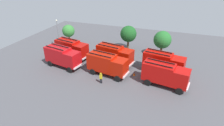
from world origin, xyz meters
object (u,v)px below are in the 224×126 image
tree_1 (128,34)px  traffic_cone_0 (134,74)px  fire_truck_0 (62,56)px  fire_truck_4 (115,54)px  fire_truck_2 (165,74)px  fire_truck_5 (163,62)px  fire_truck_1 (107,64)px  tree_2 (162,40)px  fire_truck_3 (72,48)px  firefighter_1 (117,55)px  firefighter_0 (101,78)px  tree_0 (68,31)px  lamppost (58,32)px  traffic_cone_1 (183,66)px

tree_1 → traffic_cone_0: (4.10, -10.76, -3.47)m
fire_truck_0 → fire_truck_4: same height
fire_truck_2 → fire_truck_5: size_ratio=1.00×
fire_truck_1 → tree_1: 12.18m
fire_truck_2 → tree_2: bearing=108.8°
fire_truck_2 → fire_truck_3: same height
fire_truck_3 → tree_2: size_ratio=1.35×
traffic_cone_0 → fire_truck_3: bearing=169.0°
firefighter_1 → fire_truck_5: bearing=100.2°
fire_truck_1 → fire_truck_5: bearing=31.9°
fire_truck_1 → firefighter_0: (0.02, -2.94, -1.11)m
tree_0 → traffic_cone_0: 21.57m
lamppost → fire_truck_0: bearing=-52.4°
fire_truck_2 → traffic_cone_1: 8.03m
fire_truck_1 → traffic_cone_0: bearing=24.8°
fire_truck_0 → fire_truck_1: size_ratio=1.01×
firefighter_1 → lamppost: (-14.66, 1.34, 2.99)m
tree_0 → fire_truck_0: bearing=-64.1°
fire_truck_1 → tree_0: tree_0 is taller
traffic_cone_0 → firefighter_1: bearing=132.8°
fire_truck_0 → fire_truck_3: size_ratio=1.00×
fire_truck_2 → firefighter_0: fire_truck_2 is taller
fire_truck_3 → tree_1: 12.78m
traffic_cone_1 → tree_0: bearing=171.2°
fire_truck_4 → traffic_cone_0: (4.61, -2.85, -1.87)m
traffic_cone_1 → lamppost: lamppost is taller
fire_truck_5 → firefighter_1: bearing=174.3°
firefighter_0 → tree_0: bearing=38.6°
fire_truck_4 → firefighter_1: fire_truck_4 is taller
firefighter_0 → tree_0: 20.34m
fire_truck_4 → firefighter_0: 7.17m
fire_truck_4 → traffic_cone_0: bearing=-20.8°
fire_truck_0 → fire_truck_5: 18.41m
fire_truck_3 → traffic_cone_0: size_ratio=13.28×
firefighter_0 → lamppost: bearing=47.3°
fire_truck_4 → fire_truck_5: 9.14m
lamppost → tree_1: bearing=15.1°
fire_truck_4 → firefighter_0: bearing=-78.3°
lamppost → traffic_cone_1: bearing=-1.7°
lamppost → firefighter_0: bearing=-35.8°
firefighter_1 → fire_truck_1: bearing=29.2°
traffic_cone_0 → traffic_cone_1: 9.91m
tree_1 → traffic_cone_0: 12.02m
fire_truck_0 → firefighter_1: fire_truck_0 is taller
tree_2 → fire_truck_3: bearing=-158.6°
fire_truck_3 → traffic_cone_1: fire_truck_3 is taller
fire_truck_0 → tree_0: 12.50m
firefighter_0 → tree_1: 15.25m
traffic_cone_0 → lamppost: bearing=161.3°
firefighter_0 → tree_0: size_ratio=0.40×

